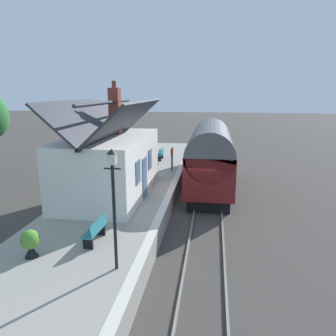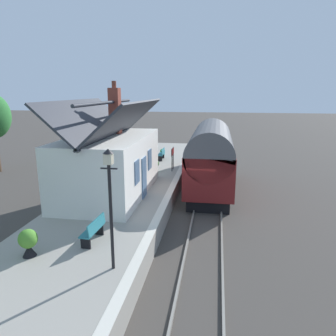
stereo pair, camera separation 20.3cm
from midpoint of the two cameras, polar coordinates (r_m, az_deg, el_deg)
ground_plane at (r=17.77m, az=4.01°, el=-7.05°), size 160.00×160.00×0.00m
platform at (r=18.23m, az=-7.69°, el=-5.03°), size 32.00×5.40×0.94m
platform_edge_coping at (r=17.57m, az=0.22°, el=-3.98°), size 32.00×0.36×0.02m
rail_near at (r=17.71m, az=9.29°, el=-7.03°), size 52.00×0.08×0.14m
rail_far at (r=17.73m, az=4.60°, el=-6.86°), size 52.00×0.08×0.14m
train at (r=20.12m, az=7.35°, el=1.93°), size 8.68×2.73×4.32m
station_building at (r=16.85m, az=-10.72°, el=0.92°), size 7.83×4.02×5.87m
bench_platform_end at (r=25.16m, az=-1.54°, el=2.57°), size 1.41×0.46×0.88m
bench_mid_platform at (r=11.95m, az=-13.37°, el=-10.79°), size 1.42×0.50×0.88m
planter_by_door at (r=26.67m, az=-1.52°, el=2.79°), size 0.99×0.32×0.60m
planter_edge_near at (r=21.61m, az=-2.58°, el=0.54°), size 0.45×0.45×0.77m
planter_bench_left at (r=27.97m, az=-4.21°, el=3.50°), size 0.44×0.44×0.80m
planter_bench_right at (r=26.70m, az=-3.98°, el=3.20°), size 0.74×0.74×0.87m
planter_under_sign at (r=11.63m, az=-24.05°, el=-12.16°), size 0.62×0.62×0.96m
lamp_post_platform at (r=9.35m, az=-10.48°, el=-3.49°), size 0.32×0.50×3.77m
station_sign_board at (r=21.63m, az=0.46°, el=2.64°), size 0.96×0.06×1.57m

